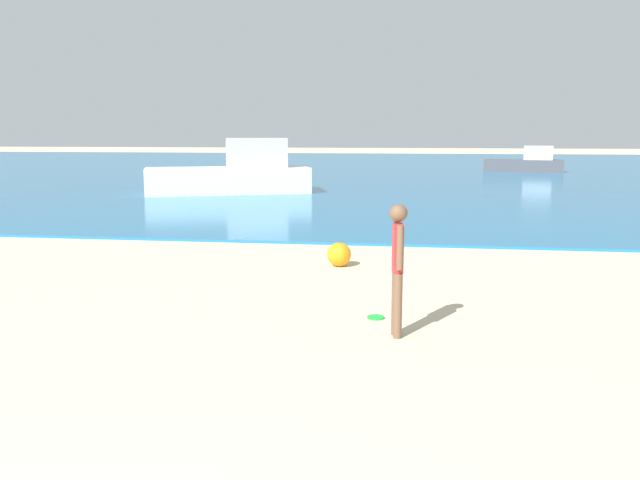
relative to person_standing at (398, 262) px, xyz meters
name	(u,v)px	position (x,y,z in m)	size (l,w,h in m)	color
water	(389,169)	(-1.64, 36.29, -0.87)	(160.00, 60.00, 0.06)	#1E6B9E
person_standing	(398,262)	(0.00, 0.00, 0.00)	(0.21, 0.36, 1.58)	brown
frisbee	(376,317)	(-0.29, 0.73, -0.89)	(0.22, 0.22, 0.03)	green
boat_near	(234,174)	(-6.78, 17.29, -0.11)	(6.49, 4.03, 2.10)	white
boat_far	(527,163)	(6.59, 33.24, -0.31)	(4.68, 2.21, 1.53)	#4C4C51
beach_ball	(339,254)	(-1.16, 4.05, -0.68)	(0.43, 0.43, 0.43)	orange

